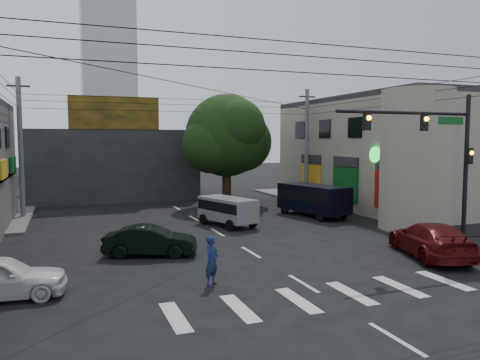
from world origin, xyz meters
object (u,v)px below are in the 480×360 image
street_tree (226,136)px  dark_sedan (150,241)px  traffic_officer (212,261)px  utility_pole_far_left (21,148)px  utility_pole_far_right (307,147)px  silver_minivan (227,212)px  navy_van (313,201)px  maroon_sedan (430,240)px  traffic_gantry (438,147)px

street_tree → dark_sedan: size_ratio=2.02×
street_tree → traffic_officer: street_tree is taller
utility_pole_far_left → utility_pole_far_right: bearing=0.0°
street_tree → silver_minivan: street_tree is taller
utility_pole_far_left → navy_van: utility_pole_far_left is taller
maroon_sedan → silver_minivan: 11.78m
street_tree → utility_pole_far_left: size_ratio=0.95×
street_tree → traffic_gantry: street_tree is taller
street_tree → silver_minivan: size_ratio=2.04×
silver_minivan → traffic_officer: traffic_officer is taller
utility_pole_far_left → maroon_sedan: size_ratio=1.62×
dark_sedan → silver_minivan: bearing=-25.6°
maroon_sedan → silver_minivan: bearing=-42.5°
maroon_sedan → navy_van: 11.59m
silver_minivan → navy_van: size_ratio=0.76×
maroon_sedan → traffic_officer: (-10.15, -0.44, 0.12)m
traffic_gantry → utility_pole_far_right: size_ratio=0.78×
utility_pole_far_right → dark_sedan: (-14.90, -12.98, -3.93)m
maroon_sedan → traffic_officer: 10.16m
street_tree → maroon_sedan: 19.39m
dark_sedan → utility_pole_far_left: bearing=44.2°
traffic_gantry → dark_sedan: size_ratio=1.68×
silver_minivan → maroon_sedan: bearing=-168.2°
utility_pole_far_right → maroon_sedan: utility_pole_far_right is taller
utility_pole_far_right → maroon_sedan: 18.30m
traffic_gantry → traffic_officer: traffic_gantry is taller
maroon_sedan → silver_minivan: silver_minivan is taller
traffic_gantry → silver_minivan: size_ratio=1.69×
silver_minivan → utility_pole_far_right: bearing=-69.8°
dark_sedan → maroon_sedan: 12.33m
street_tree → maroon_sedan: bearing=-80.7°
utility_pole_far_right → navy_van: 7.48m
traffic_gantry → utility_pole_far_right: utility_pole_far_right is taller
utility_pole_far_right → silver_minivan: size_ratio=2.16×
silver_minivan → utility_pole_far_left: bearing=39.7°
utility_pole_far_left → dark_sedan: size_ratio=2.14×
traffic_gantry → maroon_sedan: size_ratio=1.26×
maroon_sedan → traffic_gantry: bearing=-126.7°
dark_sedan → navy_van: 14.03m
dark_sedan → silver_minivan: 7.93m
utility_pole_far_right → navy_van: (-2.74, -6.00, -3.54)m
street_tree → utility_pole_far_right: 6.63m
dark_sedan → maroon_sedan: maroon_sedan is taller
traffic_gantry → silver_minivan: (-6.65, 9.66, -3.98)m
maroon_sedan → silver_minivan: size_ratio=1.34×
utility_pole_far_left → traffic_officer: size_ratio=5.20×
dark_sedan → navy_van: bearing=-41.1°
street_tree → utility_pole_far_left: 14.56m
navy_van → dark_sedan: bearing=107.6°
traffic_officer → maroon_sedan: bearing=-36.7°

